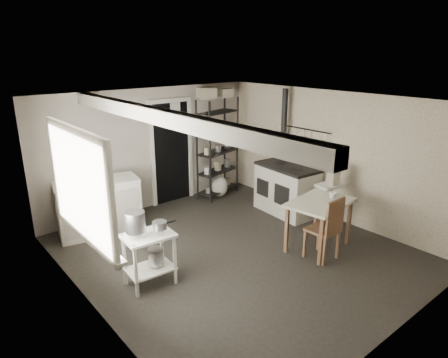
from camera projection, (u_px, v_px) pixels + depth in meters
floor at (236, 251)px, 6.16m from camera, size 5.00×5.00×0.00m
ceiling at (238, 101)px, 5.45m from camera, size 5.00×5.00×0.00m
wall_back at (151, 149)px, 7.63m from camera, size 4.50×0.02×2.30m
wall_front at (403, 241)px, 3.97m from camera, size 4.50×0.02×2.30m
wall_left at (86, 221)px, 4.44m from camera, size 0.02×5.00×2.30m
wall_right at (331, 156)px, 7.17m from camera, size 0.02×5.00×2.30m
window at (78, 186)px, 4.49m from camera, size 0.12×1.76×1.28m
doorway at (172, 153)px, 7.93m from camera, size 0.96×0.10×2.08m
ceiling_beam at (163, 117)px, 4.75m from camera, size 0.18×5.00×0.18m
wallpaper_panel at (331, 156)px, 7.16m from camera, size 0.01×5.00×2.30m
utensil_rail at (304, 129)px, 7.45m from camera, size 0.06×1.20×0.44m
prep_table at (150, 257)px, 5.18m from camera, size 0.66×0.50×0.72m
stockpot at (135, 222)px, 4.93m from camera, size 0.28×0.28×0.27m
saucepan at (160, 225)px, 5.05m from camera, size 0.23×0.23×0.10m
bucket at (156, 256)px, 5.23m from camera, size 0.26×0.26×0.22m
base_cabinets at (99, 207)px, 6.68m from camera, size 1.49×0.87×0.92m
mixing_bowl at (104, 177)px, 6.62m from camera, size 0.28×0.28×0.07m
counter_cup at (76, 184)px, 6.23m from camera, size 0.13×0.13×0.10m
shelf_rack at (218, 152)px, 8.25m from camera, size 1.03×0.60×2.05m
shelf_jar at (206, 133)px, 7.92m from camera, size 0.12×0.12×0.21m
storage_box_a at (207, 101)px, 7.81m from camera, size 0.36×0.33×0.22m
storage_box_b at (225, 100)px, 8.08m from camera, size 0.29×0.28×0.17m
stove at (287, 190)px, 7.51m from camera, size 0.74×1.22×0.92m
stovepipe at (284, 125)px, 7.61m from camera, size 0.15×0.15×1.50m
side_ledge at (330, 206)px, 6.80m from camera, size 0.57×0.35×0.82m
oats_box at (333, 173)px, 6.61m from camera, size 0.20×0.25×0.32m
work_table at (318, 226)px, 6.15m from camera, size 1.12×0.86×0.78m
table_cup at (333, 197)px, 6.14m from camera, size 0.13×0.13×0.10m
chair at (323, 228)px, 5.83m from camera, size 0.42×0.44×0.98m
flour_sack at (220, 186)px, 8.38m from camera, size 0.45×0.41×0.44m
floor_crock at (317, 220)px, 7.08m from camera, size 0.15×0.15×0.15m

